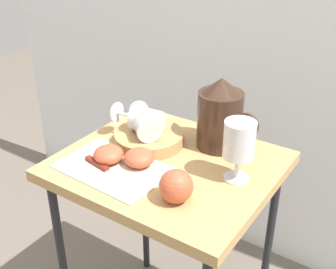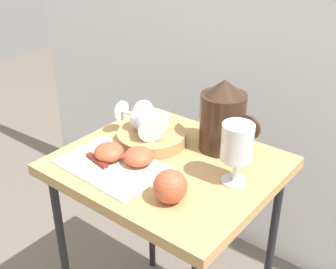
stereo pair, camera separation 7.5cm
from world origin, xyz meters
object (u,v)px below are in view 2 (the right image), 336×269
(pitcher, at_px, (223,121))
(wine_glass_upright, at_px, (237,145))
(apple_half_right, at_px, (139,156))
(apple_whole, at_px, (170,186))
(wine_glass_tipped_near, at_px, (148,120))
(wine_glass_tipped_far, at_px, (148,124))
(table, at_px, (168,182))
(apple_half_left, at_px, (109,152))
(knife, at_px, (104,166))
(basket_tray, at_px, (152,138))

(pitcher, distance_m, wine_glass_upright, 0.17)
(apple_half_right, relative_size, apple_whole, 1.00)
(wine_glass_tipped_near, xyz_separation_m, wine_glass_tipped_far, (0.01, -0.02, -0.00))
(table, bearing_deg, apple_whole, -50.19)
(wine_glass_upright, xyz_separation_m, apple_half_left, (-0.31, -0.12, -0.08))
(apple_half_left, bearing_deg, wine_glass_tipped_far, 76.21)
(wine_glass_upright, height_order, apple_half_right, wine_glass_upright)
(wine_glass_tipped_near, distance_m, apple_half_left, 0.15)
(table, bearing_deg, wine_glass_tipped_near, 155.46)
(wine_glass_tipped_far, relative_size, knife, 0.73)
(knife, bearing_deg, basket_tray, 86.73)
(apple_half_left, relative_size, knife, 0.39)
(basket_tray, distance_m, knife, 0.18)
(wine_glass_upright, height_order, apple_whole, wine_glass_upright)
(apple_whole, bearing_deg, table, 129.81)
(apple_half_right, xyz_separation_m, knife, (-0.06, -0.07, -0.02))
(pitcher, distance_m, wine_glass_tipped_far, 0.20)
(table, bearing_deg, wine_glass_upright, 7.51)
(wine_glass_tipped_near, distance_m, apple_whole, 0.29)
(table, xyz_separation_m, pitcher, (0.07, 0.15, 0.15))
(apple_half_left, bearing_deg, wine_glass_upright, 20.78)
(wine_glass_tipped_near, distance_m, knife, 0.19)
(apple_half_left, distance_m, apple_half_right, 0.08)
(basket_tray, relative_size, wine_glass_tipped_far, 1.31)
(pitcher, height_order, apple_whole, pitcher)
(pitcher, xyz_separation_m, apple_half_right, (-0.12, -0.21, -0.06))
(wine_glass_upright, xyz_separation_m, apple_half_right, (-0.23, -0.09, -0.08))
(table, distance_m, wine_glass_tipped_near, 0.18)
(basket_tray, relative_size, apple_half_left, 2.47)
(apple_half_left, xyz_separation_m, apple_half_right, (0.08, 0.03, 0.00))
(wine_glass_upright, relative_size, apple_half_left, 1.98)
(table, relative_size, pitcher, 3.34)
(basket_tray, xyz_separation_m, apple_whole, (0.21, -0.18, 0.02))
(wine_glass_tipped_near, relative_size, wine_glass_tipped_far, 1.02)
(wine_glass_upright, xyz_separation_m, apple_whole, (-0.08, -0.16, -0.06))
(basket_tray, height_order, wine_glass_tipped_near, wine_glass_tipped_near)
(wine_glass_tipped_near, height_order, apple_half_left, wine_glass_tipped_near)
(apple_whole, bearing_deg, basket_tray, 138.90)
(table, height_order, apple_half_right, apple_half_right)
(table, bearing_deg, apple_half_right, -127.38)
(apple_half_left, distance_m, knife, 0.04)
(knife, bearing_deg, apple_half_left, 113.77)
(wine_glass_tipped_near, bearing_deg, knife, -89.62)
(basket_tray, relative_size, pitcher, 0.97)
(apple_half_right, bearing_deg, apple_whole, -24.11)
(basket_tray, bearing_deg, wine_glass_tipped_far, -78.64)
(wine_glass_tipped_near, xyz_separation_m, knife, (0.00, -0.18, -0.06))
(basket_tray, distance_m, pitcher, 0.21)
(apple_half_left, bearing_deg, knife, -66.23)
(wine_glass_upright, distance_m, wine_glass_tipped_far, 0.28)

